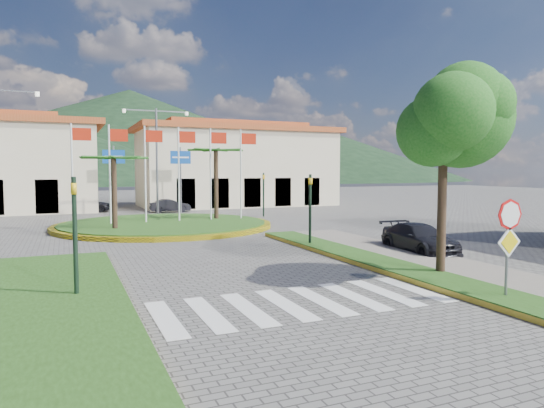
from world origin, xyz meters
name	(u,v)px	position (x,y,z in m)	size (l,w,h in m)	color
ground	(399,359)	(0.00, 0.00, 0.00)	(160.00, 160.00, 0.00)	#5B5957
sidewalk_right	(536,295)	(6.00, 2.00, 0.07)	(4.00, 28.00, 0.15)	gray
verge_right	(503,299)	(4.80, 2.00, 0.09)	(1.60, 28.00, 0.18)	#214213
median_left	(19,307)	(-6.50, 6.00, 0.09)	(5.00, 14.00, 0.18)	#214213
crosswalk	(299,302)	(0.00, 4.00, 0.01)	(8.00, 3.00, 0.01)	silver
roundabout_island	(165,224)	(0.00, 22.00, 0.17)	(12.70, 12.70, 6.00)	yellow
stop_sign	(509,233)	(4.90, 1.96, 1.79)	(0.80, 0.11, 2.65)	slate
deciduous_tree	(444,112)	(5.50, 5.00, 5.18)	(3.60, 3.60, 6.80)	black
traffic_light_left	(75,226)	(-5.20, 6.50, 1.94)	(0.15, 0.18, 3.20)	black
traffic_light_right	(310,203)	(4.50, 12.00, 1.94)	(0.15, 0.18, 3.20)	black
traffic_light_far	(264,190)	(8.00, 26.00, 1.94)	(0.18, 0.15, 3.20)	black
direction_sign_west	(114,168)	(-2.00, 30.97, 3.53)	(1.60, 0.14, 5.20)	slate
direction_sign_east	(181,169)	(3.00, 30.97, 3.53)	(1.60, 0.14, 5.20)	slate
street_lamp_centre	(157,155)	(1.00, 30.00, 4.50)	(4.80, 0.16, 8.00)	slate
building_right	(236,165)	(10.00, 38.00, 3.90)	(19.08, 9.54, 8.05)	beige
hill_far_mid	(130,136)	(15.00, 160.00, 15.00)	(180.00, 180.00, 30.00)	black
hill_far_east	(313,154)	(70.00, 135.00, 9.00)	(120.00, 120.00, 18.00)	black
hill_near_back	(44,153)	(-10.00, 130.00, 8.00)	(110.00, 110.00, 16.00)	black
white_van	(62,205)	(-5.63, 36.07, 0.57)	(1.91, 4.13, 1.15)	silver
car_dark_a	(85,204)	(-3.90, 35.16, 0.66)	(1.57, 3.89, 1.33)	black
car_dark_b	(170,206)	(2.40, 32.27, 0.53)	(1.12, 3.21, 1.06)	black
car_side_right	(419,238)	(7.91, 8.87, 0.59)	(1.65, 4.06, 1.18)	black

